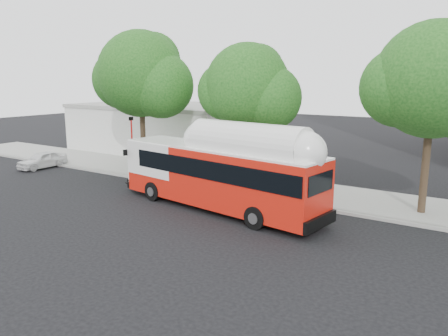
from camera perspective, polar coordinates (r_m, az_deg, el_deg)
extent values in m
plane|color=black|center=(21.52, -2.91, -6.08)|extent=(120.00, 120.00, 0.00)
cube|color=gray|center=(26.83, 5.29, -2.37)|extent=(60.00, 5.00, 0.15)
cube|color=gray|center=(24.63, 2.44, -3.60)|extent=(60.00, 0.30, 0.15)
cube|color=maroon|center=(26.23, -3.20, -2.65)|extent=(10.00, 0.32, 0.16)
cylinder|color=#2D2116|center=(30.72, -10.56, 4.89)|extent=(0.36, 0.36, 6.08)
sphere|color=#144313|center=(30.52, -10.83, 11.99)|extent=(5.80, 5.80, 5.80)
sphere|color=#144313|center=(29.60, -8.23, 10.62)|extent=(4.35, 4.35, 4.35)
cylinder|color=#2D2116|center=(26.36, 2.96, 3.28)|extent=(0.36, 0.36, 5.44)
sphere|color=#144313|center=(26.08, 3.04, 10.69)|extent=(5.00, 5.00, 5.00)
sphere|color=#144313|center=(25.62, 5.95, 9.11)|extent=(3.75, 3.75, 3.75)
cylinder|color=#2D2116|center=(22.86, 24.90, 1.32)|extent=(0.36, 0.36, 5.76)
sphere|color=#144313|center=(22.56, 25.69, 10.35)|extent=(5.40, 5.40, 5.40)
cube|color=silver|center=(40.44, -7.34, 5.09)|extent=(16.00, 10.00, 4.00)
cube|color=gray|center=(40.26, -7.42, 8.06)|extent=(16.20, 10.20, 0.30)
cube|color=red|center=(21.90, -0.79, -1.09)|extent=(11.71, 4.10, 2.77)
cube|color=black|center=(21.47, 0.15, 0.22)|extent=(10.58, 3.99, 0.91)
cube|color=white|center=(21.63, -0.80, 2.59)|extent=(11.70, 4.02, 0.10)
cube|color=white|center=(20.37, 3.19, 2.72)|extent=(6.33, 2.77, 0.53)
cube|color=black|center=(26.68, -10.80, -1.71)|extent=(1.00, 1.81, 0.06)
imported|color=navy|center=(26.58, -10.84, -0.75)|extent=(0.80, 1.71, 0.86)
imported|color=silver|center=(35.01, -22.64, 1.00)|extent=(3.67, 1.51, 1.24)
cylinder|color=red|center=(29.91, -11.89, 2.49)|extent=(0.11, 0.11, 3.83)
cube|color=black|center=(29.67, -12.05, 6.32)|extent=(0.05, 0.38, 0.24)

